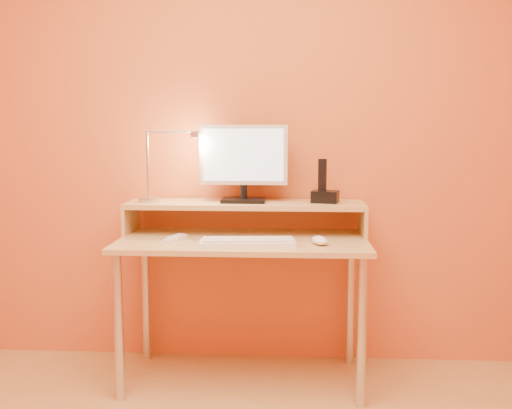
# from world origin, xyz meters

# --- Properties ---
(wall_back) EXTENTS (3.00, 0.04, 2.50)m
(wall_back) POSITION_xyz_m (0.00, 1.50, 1.25)
(wall_back) COLOR orange
(wall_back) RESTS_ON floor
(desk_leg_fl) EXTENTS (0.04, 0.04, 0.69)m
(desk_leg_fl) POSITION_xyz_m (-0.55, 0.93, 0.35)
(desk_leg_fl) COLOR silver
(desk_leg_fl) RESTS_ON floor
(desk_leg_fr) EXTENTS (0.04, 0.04, 0.69)m
(desk_leg_fr) POSITION_xyz_m (0.55, 0.93, 0.35)
(desk_leg_fr) COLOR silver
(desk_leg_fr) RESTS_ON floor
(desk_leg_bl) EXTENTS (0.04, 0.04, 0.69)m
(desk_leg_bl) POSITION_xyz_m (-0.55, 1.43, 0.35)
(desk_leg_bl) COLOR silver
(desk_leg_bl) RESTS_ON floor
(desk_leg_br) EXTENTS (0.04, 0.04, 0.69)m
(desk_leg_br) POSITION_xyz_m (0.55, 1.43, 0.35)
(desk_leg_br) COLOR silver
(desk_leg_br) RESTS_ON floor
(desk_lower) EXTENTS (1.20, 0.60, 0.02)m
(desk_lower) POSITION_xyz_m (0.00, 1.18, 0.71)
(desk_lower) COLOR tan
(desk_lower) RESTS_ON floor
(shelf_riser_left) EXTENTS (0.02, 0.30, 0.14)m
(shelf_riser_left) POSITION_xyz_m (-0.59, 1.33, 0.79)
(shelf_riser_left) COLOR tan
(shelf_riser_left) RESTS_ON desk_lower
(shelf_riser_right) EXTENTS (0.02, 0.30, 0.14)m
(shelf_riser_right) POSITION_xyz_m (0.59, 1.33, 0.79)
(shelf_riser_right) COLOR tan
(shelf_riser_right) RESTS_ON desk_lower
(desk_shelf) EXTENTS (1.20, 0.30, 0.02)m
(desk_shelf) POSITION_xyz_m (0.00, 1.33, 0.87)
(desk_shelf) COLOR tan
(desk_shelf) RESTS_ON desk_lower
(monitor_foot) EXTENTS (0.22, 0.16, 0.02)m
(monitor_foot) POSITION_xyz_m (-0.01, 1.33, 0.89)
(monitor_foot) COLOR black
(monitor_foot) RESTS_ON desk_shelf
(monitor_neck) EXTENTS (0.04, 0.04, 0.07)m
(monitor_neck) POSITION_xyz_m (-0.01, 1.33, 0.93)
(monitor_neck) COLOR black
(monitor_neck) RESTS_ON monitor_foot
(monitor_panel) EXTENTS (0.44, 0.04, 0.30)m
(monitor_panel) POSITION_xyz_m (-0.01, 1.34, 1.12)
(monitor_panel) COLOR silver
(monitor_panel) RESTS_ON monitor_neck
(monitor_back) EXTENTS (0.40, 0.02, 0.26)m
(monitor_back) POSITION_xyz_m (-0.01, 1.36, 1.12)
(monitor_back) COLOR black
(monitor_back) RESTS_ON monitor_panel
(monitor_screen) EXTENTS (0.40, 0.01, 0.26)m
(monitor_screen) POSITION_xyz_m (-0.01, 1.32, 1.12)
(monitor_screen) COLOR silver
(monitor_screen) RESTS_ON monitor_panel
(lamp_base) EXTENTS (0.10, 0.10, 0.02)m
(lamp_base) POSITION_xyz_m (-0.49, 1.30, 0.89)
(lamp_base) COLOR silver
(lamp_base) RESTS_ON desk_shelf
(lamp_post) EXTENTS (0.01, 0.01, 0.33)m
(lamp_post) POSITION_xyz_m (-0.49, 1.30, 1.07)
(lamp_post) COLOR silver
(lamp_post) RESTS_ON lamp_base
(lamp_arm) EXTENTS (0.24, 0.01, 0.01)m
(lamp_arm) POSITION_xyz_m (-0.37, 1.30, 1.24)
(lamp_arm) COLOR silver
(lamp_arm) RESTS_ON lamp_post
(lamp_head) EXTENTS (0.04, 0.04, 0.03)m
(lamp_head) POSITION_xyz_m (-0.25, 1.30, 1.22)
(lamp_head) COLOR silver
(lamp_head) RESTS_ON lamp_arm
(lamp_bulb) EXTENTS (0.03, 0.03, 0.00)m
(lamp_bulb) POSITION_xyz_m (-0.25, 1.30, 1.20)
(lamp_bulb) COLOR #FFEAC6
(lamp_bulb) RESTS_ON lamp_head
(phone_dock) EXTENTS (0.15, 0.13, 0.06)m
(phone_dock) POSITION_xyz_m (0.40, 1.33, 0.91)
(phone_dock) COLOR black
(phone_dock) RESTS_ON desk_shelf
(phone_handset) EXTENTS (0.04, 0.03, 0.16)m
(phone_handset) POSITION_xyz_m (0.39, 1.33, 1.02)
(phone_handset) COLOR black
(phone_handset) RESTS_ON phone_dock
(phone_led) EXTENTS (0.01, 0.00, 0.04)m
(phone_led) POSITION_xyz_m (0.45, 1.28, 0.91)
(phone_led) COLOR #2859FF
(phone_led) RESTS_ON phone_dock
(keyboard) EXTENTS (0.44, 0.17, 0.02)m
(keyboard) POSITION_xyz_m (0.03, 1.02, 0.73)
(keyboard) COLOR white
(keyboard) RESTS_ON desk_lower
(mouse) EXTENTS (0.10, 0.13, 0.04)m
(mouse) POSITION_xyz_m (0.36, 1.06, 0.74)
(mouse) COLOR white
(mouse) RESTS_ON desk_lower
(remote_control) EXTENTS (0.09, 0.17, 0.02)m
(remote_control) POSITION_xyz_m (-0.32, 1.11, 0.73)
(remote_control) COLOR white
(remote_control) RESTS_ON desk_lower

